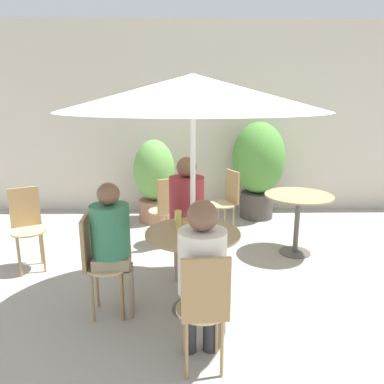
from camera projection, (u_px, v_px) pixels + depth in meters
ground_plane at (213, 316)px, 3.25m from camera, size 20.00×20.00×0.00m
storefront_wall at (200, 119)px, 6.01m from camera, size 10.00×0.06×3.00m
cafe_table_near at (193, 248)px, 3.21m from camera, size 0.81×0.81×0.73m
cafe_table_far at (298, 207)px, 4.42m from camera, size 0.80×0.80×0.73m
bistro_chair_0 at (186, 223)px, 4.01m from camera, size 0.37×0.37×0.90m
bistro_chair_1 at (97, 257)px, 3.15m from camera, size 0.37×0.37×0.90m
bistro_chair_2 at (204, 304)px, 2.44m from camera, size 0.37×0.37×0.90m
bistro_chair_3 at (27, 221)px, 4.06m from camera, size 0.40×0.41×0.90m
bistro_chair_4 at (166, 206)px, 4.63m from camera, size 0.41×0.42×0.90m
bistro_chair_5 at (227, 197)px, 5.02m from camera, size 0.41×0.40×0.90m
seated_person_0 at (187, 208)px, 3.82m from camera, size 0.36×0.37×1.27m
seated_person_1 at (113, 238)px, 3.12m from camera, size 0.34×0.32×1.18m
seated_person_2 at (202, 269)px, 2.53m from camera, size 0.33×0.34×1.21m
beer_glass_0 at (209, 223)px, 3.09m from camera, size 0.06×0.06×0.20m
beer_glass_1 at (198, 216)px, 3.29m from camera, size 0.07×0.07×0.20m
beer_glass_2 at (178, 220)px, 3.23m from camera, size 0.06×0.06×0.17m
beer_glass_3 at (187, 229)px, 3.02m from camera, size 0.06×0.06×0.15m
potted_plant_0 at (154, 178)px, 5.60m from camera, size 0.62×0.62×1.24m
potted_plant_1 at (258, 164)px, 5.73m from camera, size 0.80×0.80×1.49m
umbrella at (193, 93)px, 2.89m from camera, size 2.10×2.10×2.02m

